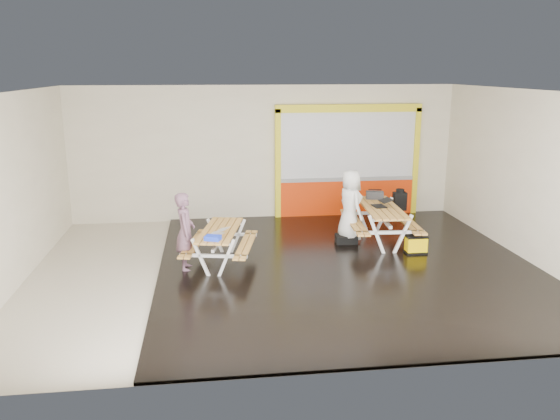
{
  "coord_description": "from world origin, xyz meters",
  "views": [
    {
      "loc": [
        -1.47,
        -10.54,
        3.91
      ],
      "look_at": [
        0.0,
        0.9,
        1.0
      ],
      "focal_mm": 36.15,
      "sensor_mm": 36.0,
      "label": 1
    }
  ],
  "objects": [
    {
      "name": "picnic_table_left",
      "position": [
        -1.28,
        0.4,
        0.59
      ],
      "size": [
        1.65,
        2.13,
        0.76
      ],
      "color": "gold",
      "rests_on": "deck"
    },
    {
      "name": "fluke_bag",
      "position": [
        2.89,
        0.52,
        0.24
      ],
      "size": [
        0.45,
        0.3,
        0.39
      ],
      "color": "black",
      "rests_on": "deck"
    },
    {
      "name": "room",
      "position": [
        0.0,
        0.0,
        1.75
      ],
      "size": [
        10.02,
        8.02,
        3.52
      ],
      "color": "beige",
      "rests_on": "ground"
    },
    {
      "name": "toolbox",
      "position": [
        2.45,
        2.19,
        0.97
      ],
      "size": [
        0.44,
        0.28,
        0.24
      ],
      "color": "black",
      "rests_on": "picnic_table_right"
    },
    {
      "name": "kiosk",
      "position": [
        2.2,
        3.93,
        1.44
      ],
      "size": [
        3.88,
        0.16,
        3.0
      ],
      "color": "red",
      "rests_on": "room"
    },
    {
      "name": "laptop_right",
      "position": [
        2.38,
        1.44,
        0.93
      ],
      "size": [
        0.45,
        0.4,
        0.17
      ],
      "color": "black",
      "rests_on": "picnic_table_right"
    },
    {
      "name": "person_left",
      "position": [
        -1.96,
        0.19,
        0.8
      ],
      "size": [
        0.39,
        0.58,
        1.57
      ],
      "primitive_type": "imported",
      "rotation": [
        0.0,
        0.0,
        1.55
      ],
      "color": "#745063",
      "rests_on": "deck"
    },
    {
      "name": "picnic_table_right",
      "position": [
        2.38,
        1.43,
        0.67
      ],
      "size": [
        1.62,
        2.28,
        0.88
      ],
      "color": "gold",
      "rests_on": "deck"
    },
    {
      "name": "laptop_left",
      "position": [
        -1.32,
        0.01,
        0.81
      ],
      "size": [
        0.47,
        0.45,
        0.15
      ],
      "color": "silver",
      "rests_on": "picnic_table_left"
    },
    {
      "name": "deck",
      "position": [
        1.25,
        0.0,
        0.03
      ],
      "size": [
        7.5,
        7.98,
        0.05
      ],
      "primitive_type": "cube",
      "color": "black",
      "rests_on": "room"
    },
    {
      "name": "person_right",
      "position": [
        1.68,
        1.52,
        0.91
      ],
      "size": [
        0.7,
        0.88,
        1.59
      ],
      "primitive_type": "imported",
      "rotation": [
        0.0,
        0.0,
        1.85
      ],
      "color": "white",
      "rests_on": "deck"
    },
    {
      "name": "blue_pouch",
      "position": [
        -1.43,
        -0.31,
        0.81
      ],
      "size": [
        0.34,
        0.29,
        0.09
      ],
      "primitive_type": "cube",
      "rotation": [
        0.0,
        0.0,
        -0.34
      ],
      "color": "#1C39EE",
      "rests_on": "picnic_table_left"
    },
    {
      "name": "backpack",
      "position": [
        3.13,
        2.34,
        0.79
      ],
      "size": [
        0.32,
        0.21,
        0.52
      ],
      "color": "black",
      "rests_on": "picnic_table_right"
    },
    {
      "name": "dark_case",
      "position": [
        1.59,
        1.43,
        0.14
      ],
      "size": [
        0.51,
        0.4,
        0.18
      ],
      "primitive_type": "cube",
      "rotation": [
        0.0,
        0.0,
        -0.08
      ],
      "color": "black",
      "rests_on": "deck"
    }
  ]
}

